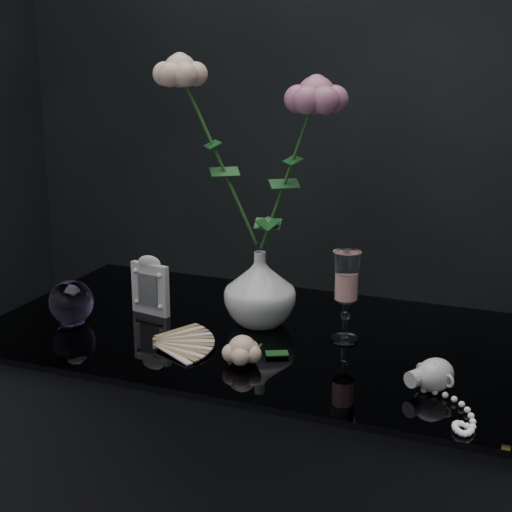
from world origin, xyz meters
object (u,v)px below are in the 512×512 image
at_px(paperweight, 71,302).
at_px(loose_rose, 242,350).
at_px(pearl_jar, 435,373).
at_px(wine_glass, 346,297).
at_px(picture_frame, 150,285).
at_px(vase, 260,289).

relative_size(paperweight, loose_rose, 0.58).
relative_size(loose_rose, pearl_jar, 0.77).
distance_m(loose_rose, pearl_jar, 0.33).
distance_m(wine_glass, paperweight, 0.54).
xyz_separation_m(wine_glass, loose_rose, (-0.14, -0.17, -0.06)).
bearing_deg(loose_rose, wine_glass, 55.36).
height_order(wine_glass, picture_frame, wine_glass).
xyz_separation_m(wine_glass, picture_frame, (-0.41, -0.01, -0.02)).
relative_size(vase, loose_rose, 0.97).
bearing_deg(vase, picture_frame, -173.35).
distance_m(wine_glass, picture_frame, 0.41).
bearing_deg(picture_frame, loose_rose, -20.64).
relative_size(wine_glass, pearl_jar, 0.87).
xyz_separation_m(vase, wine_glass, (0.18, -0.02, 0.01)).
relative_size(paperweight, pearl_jar, 0.45).
xyz_separation_m(vase, pearl_jar, (0.37, -0.17, -0.05)).
bearing_deg(wine_glass, pearl_jar, -38.69).
bearing_deg(paperweight, loose_rose, -8.58).
bearing_deg(paperweight, pearl_jar, -3.21).
xyz_separation_m(vase, picture_frame, (-0.23, -0.03, -0.01)).
height_order(vase, loose_rose, vase).
xyz_separation_m(picture_frame, pearl_jar, (0.60, -0.15, -0.03)).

